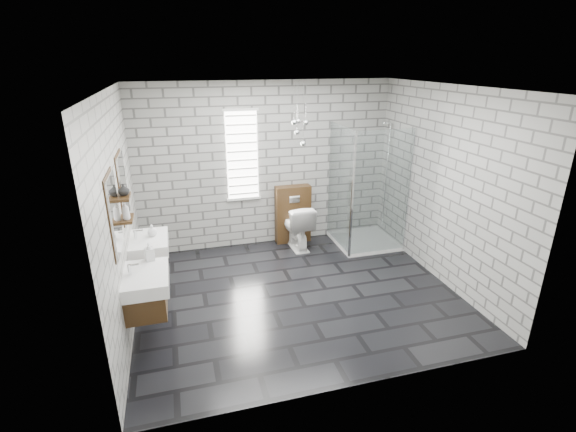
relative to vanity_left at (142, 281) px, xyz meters
name	(u,v)px	position (x,y,z in m)	size (l,w,h in m)	color
floor	(297,294)	(1.91, 0.51, -0.77)	(4.20, 3.60, 0.02)	black
ceiling	(299,86)	(1.91, 0.51, 1.95)	(4.20, 3.60, 0.02)	white
wall_back	(266,166)	(1.91, 2.32, 0.59)	(4.20, 0.02, 2.70)	#999893
wall_front	(359,264)	(1.91, -1.30, 0.59)	(4.20, 0.02, 2.70)	#999893
wall_left	(119,216)	(-0.20, 0.51, 0.59)	(0.02, 3.60, 2.70)	#999893
wall_right	(444,187)	(4.02, 0.51, 0.59)	(0.02, 3.60, 2.70)	#999893
vanity_left	(142,281)	(0.00, 0.00, 0.00)	(0.47, 0.70, 1.57)	#422B14
vanity_right	(146,245)	(0.00, 0.97, 0.00)	(0.47, 0.70, 1.57)	#422B14
shelf_lower	(127,219)	(-0.12, 0.46, 0.56)	(0.14, 0.30, 0.03)	#422B14
shelf_upper	(123,197)	(-0.12, 0.46, 0.82)	(0.14, 0.30, 0.03)	#422B14
window	(242,156)	(1.51, 2.29, 0.79)	(0.56, 0.05, 1.48)	white
cistern_panel	(293,214)	(2.33, 2.21, -0.26)	(0.60, 0.20, 1.00)	#422B14
flush_plate	(295,199)	(2.33, 2.10, 0.04)	(0.18, 0.01, 0.12)	silver
shower_enclosure	(363,218)	(3.41, 1.69, -0.25)	(1.00, 1.00, 2.03)	white
pendant_cluster	(300,128)	(2.34, 1.88, 1.26)	(0.31, 0.24, 0.96)	silver
toilet	(297,226)	(2.33, 1.96, -0.37)	(0.43, 0.75, 0.76)	white
soap_bottle_a	(149,252)	(0.08, 0.31, 0.20)	(0.10, 0.10, 0.22)	#B2B2B2
soap_bottle_b	(152,230)	(0.09, 1.02, 0.17)	(0.12, 0.12, 0.16)	#B2B2B2
soap_bottle_c	(126,211)	(-0.11, 0.40, 0.68)	(0.08, 0.08, 0.20)	#B2B2B2
vase	(123,190)	(-0.11, 0.47, 0.90)	(0.12, 0.12, 0.13)	#B2B2B2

